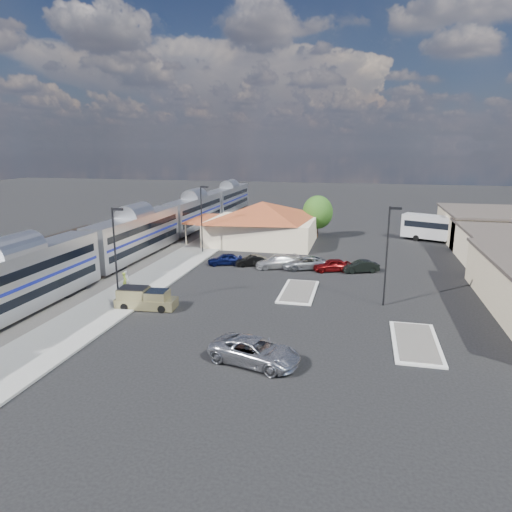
% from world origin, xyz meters
% --- Properties ---
extents(ground, '(280.00, 280.00, 0.00)m').
position_xyz_m(ground, '(0.00, 0.00, 0.00)').
color(ground, black).
rests_on(ground, ground).
extents(railbed, '(16.00, 100.00, 0.12)m').
position_xyz_m(railbed, '(-21.00, 8.00, 0.06)').
color(railbed, '#4C4944').
rests_on(railbed, ground).
extents(platform, '(5.50, 92.00, 0.18)m').
position_xyz_m(platform, '(-12.00, 6.00, 0.09)').
color(platform, gray).
rests_on(platform, ground).
extents(passenger_train, '(3.00, 104.00, 5.55)m').
position_xyz_m(passenger_train, '(-18.00, 11.08, 2.87)').
color(passenger_train, silver).
rests_on(passenger_train, ground).
extents(freight_cars, '(2.80, 46.00, 4.00)m').
position_xyz_m(freight_cars, '(-24.00, 4.72, 1.93)').
color(freight_cars, black).
rests_on(freight_cars, ground).
extents(station_depot, '(18.35, 12.24, 6.20)m').
position_xyz_m(station_depot, '(-4.56, 24.00, 3.13)').
color(station_depot, beige).
rests_on(station_depot, ground).
extents(traffic_island_south, '(3.30, 7.50, 0.21)m').
position_xyz_m(traffic_island_south, '(4.00, 2.00, 0.10)').
color(traffic_island_south, silver).
rests_on(traffic_island_south, ground).
extents(traffic_island_north, '(3.30, 7.50, 0.21)m').
position_xyz_m(traffic_island_north, '(14.00, -8.00, 0.10)').
color(traffic_island_north, silver).
rests_on(traffic_island_north, ground).
extents(lamp_plat_s, '(1.08, 0.25, 9.00)m').
position_xyz_m(lamp_plat_s, '(-10.90, -6.00, 5.34)').
color(lamp_plat_s, black).
rests_on(lamp_plat_s, ground).
extents(lamp_plat_n, '(1.08, 0.25, 9.00)m').
position_xyz_m(lamp_plat_n, '(-10.90, 16.00, 5.34)').
color(lamp_plat_n, black).
rests_on(lamp_plat_n, ground).
extents(lamp_lot, '(1.08, 0.25, 9.00)m').
position_xyz_m(lamp_lot, '(12.10, 0.00, 5.34)').
color(lamp_lot, black).
rests_on(lamp_lot, ground).
extents(tree_depot, '(4.71, 4.71, 6.63)m').
position_xyz_m(tree_depot, '(3.00, 30.00, 4.02)').
color(tree_depot, '#382314').
rests_on(tree_depot, ground).
extents(pickup_truck, '(5.43, 2.35, 1.83)m').
position_xyz_m(pickup_truck, '(-8.50, -5.61, 0.87)').
color(pickup_truck, '#9C9160').
rests_on(pickup_truck, ground).
extents(suv, '(6.67, 4.28, 1.71)m').
position_xyz_m(suv, '(3.27, -13.65, 0.86)').
color(suv, '#AAACB3').
rests_on(suv, ground).
extents(coach_bus, '(12.21, 7.27, 3.90)m').
position_xyz_m(coach_bus, '(21.75, 30.50, 2.25)').
color(coach_bus, white).
rests_on(coach_bus, ground).
extents(person_a, '(0.63, 0.76, 1.77)m').
position_xyz_m(person_a, '(-12.81, -1.58, 1.07)').
color(person_a, '#A0BC3A').
rests_on(person_a, platform).
extents(person_b, '(0.65, 0.83, 1.69)m').
position_xyz_m(person_b, '(-13.12, -0.86, 1.02)').
color(person_b, silver).
rests_on(person_b, platform).
extents(parked_car_a, '(4.51, 3.11, 1.42)m').
position_xyz_m(parked_car_a, '(-6.17, 10.56, 0.71)').
color(parked_car_a, '#0D1545').
rests_on(parked_car_a, ground).
extents(parked_car_b, '(4.09, 2.80, 1.28)m').
position_xyz_m(parked_car_b, '(-2.97, 10.86, 0.64)').
color(parked_car_b, black).
rests_on(parked_car_b, ground).
extents(parked_car_c, '(5.55, 4.18, 1.50)m').
position_xyz_m(parked_car_c, '(0.23, 10.56, 0.75)').
color(parked_car_c, silver).
rests_on(parked_car_c, ground).
extents(parked_car_d, '(5.94, 4.33, 1.50)m').
position_xyz_m(parked_car_d, '(3.43, 10.86, 0.75)').
color(parked_car_d, gray).
rests_on(parked_car_d, ground).
extents(parked_car_e, '(4.63, 3.16, 1.46)m').
position_xyz_m(parked_car_e, '(6.63, 10.56, 0.73)').
color(parked_car_e, maroon).
rests_on(parked_car_e, ground).
extents(parked_car_f, '(4.41, 2.90, 1.37)m').
position_xyz_m(parked_car_f, '(9.83, 10.86, 0.69)').
color(parked_car_f, black).
rests_on(parked_car_f, ground).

